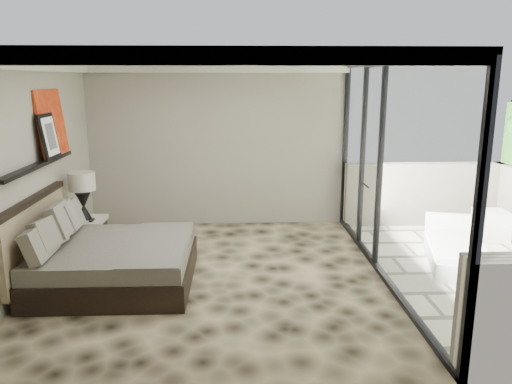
{
  "coord_description": "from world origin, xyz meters",
  "views": [
    {
      "loc": [
        0.33,
        -6.22,
        2.57
      ],
      "look_at": [
        0.59,
        0.4,
        1.05
      ],
      "focal_mm": 35.0,
      "sensor_mm": 36.0,
      "label": 1
    }
  ],
  "objects_px": {
    "nightstand": "(86,234)",
    "ottoman": "(491,225)",
    "table_lamp": "(82,189)",
    "bed": "(107,259)",
    "lounger": "(456,252)"
  },
  "relations": [
    {
      "from": "nightstand",
      "to": "ottoman",
      "type": "xyz_separation_m",
      "value": [
        6.39,
        0.37,
        -0.04
      ]
    },
    {
      "from": "table_lamp",
      "to": "ottoman",
      "type": "relative_size",
      "value": 1.48
    },
    {
      "from": "bed",
      "to": "ottoman",
      "type": "bearing_deg",
      "value": 15.22
    },
    {
      "from": "nightstand",
      "to": "lounger",
      "type": "height_order",
      "value": "lounger"
    },
    {
      "from": "bed",
      "to": "table_lamp",
      "type": "height_order",
      "value": "table_lamp"
    },
    {
      "from": "table_lamp",
      "to": "ottoman",
      "type": "height_order",
      "value": "table_lamp"
    },
    {
      "from": "bed",
      "to": "ottoman",
      "type": "xyz_separation_m",
      "value": [
        5.78,
        1.57,
        -0.08
      ]
    },
    {
      "from": "bed",
      "to": "table_lamp",
      "type": "distance_m",
      "value": 1.5
    },
    {
      "from": "nightstand",
      "to": "table_lamp",
      "type": "xyz_separation_m",
      "value": [
        -0.01,
        -0.01,
        0.69
      ]
    },
    {
      "from": "nightstand",
      "to": "table_lamp",
      "type": "relative_size",
      "value": 0.79
    },
    {
      "from": "ottoman",
      "to": "lounger",
      "type": "xyz_separation_m",
      "value": [
        -1.05,
        -1.09,
        -0.06
      ]
    },
    {
      "from": "nightstand",
      "to": "lounger",
      "type": "bearing_deg",
      "value": 1.55
    },
    {
      "from": "lounger",
      "to": "table_lamp",
      "type": "bearing_deg",
      "value": -172.58
    },
    {
      "from": "bed",
      "to": "table_lamp",
      "type": "relative_size",
      "value": 2.79
    },
    {
      "from": "ottoman",
      "to": "nightstand",
      "type": "bearing_deg",
      "value": -176.72
    }
  ]
}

